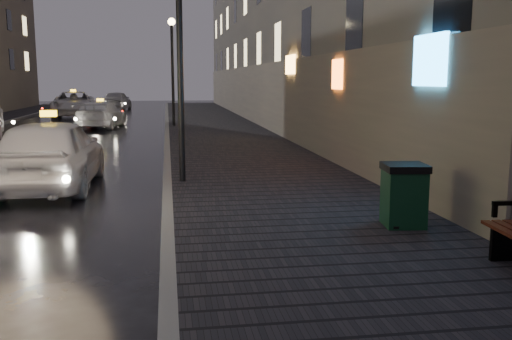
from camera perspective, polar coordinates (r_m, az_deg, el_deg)
The scene contains 11 objects.
ground at distance 7.62m, azimuth -20.31°, elevation -10.44°, with size 120.00×120.00×0.00m, color black.
sidewalk at distance 28.25m, azimuth -4.01°, elevation 4.20°, with size 4.60×58.00×0.15m, color black.
curb at distance 28.15m, azimuth -8.90°, elevation 4.10°, with size 0.20×58.00×0.15m, color slate.
building_near at distance 32.77m, azimuth 1.05°, elevation 16.15°, with size 1.80×50.00×13.00m, color #605B54.
lamp_near at distance 13.09m, azimuth -7.66°, elevation 13.46°, with size 0.36×0.36×5.28m.
lamp_far at distance 29.06m, azimuth -8.37°, elevation 11.00°, with size 0.36×0.36×5.28m.
trash_bin at distance 9.37m, azimuth 14.56°, elevation -2.39°, with size 0.73×0.73×1.00m.
taxi_near at distance 13.70m, azimuth -19.84°, elevation 1.61°, with size 1.94×4.81×1.64m, color silver.
taxi_mid at distance 30.27m, azimuth -15.26°, elevation 5.37°, with size 1.89×4.66×1.35m, color white.
taxi_far at distance 39.91m, azimuth -17.76°, elevation 6.30°, with size 2.74×5.94×1.65m, color #BBB9C0.
car_far at distance 47.36m, azimuth -13.74°, elevation 6.76°, with size 1.79×4.46×1.52m, color #A1A0A8.
Camera 1 is at (1.54, -7.04, 2.48)m, focal length 40.00 mm.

